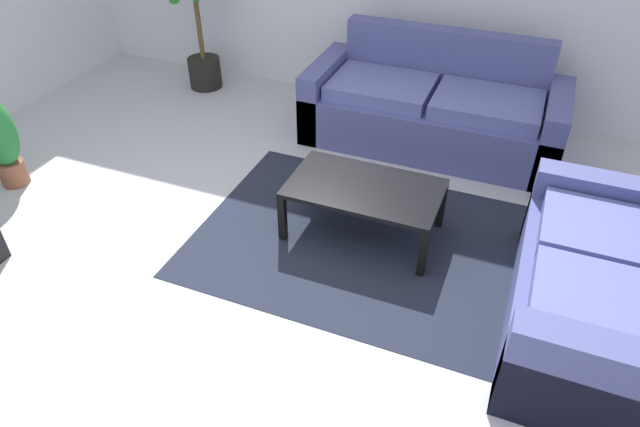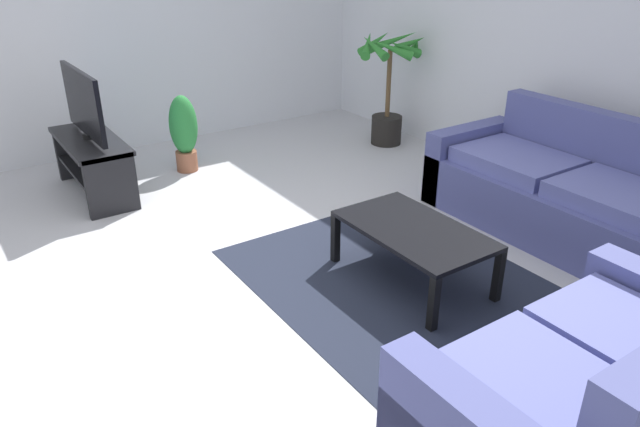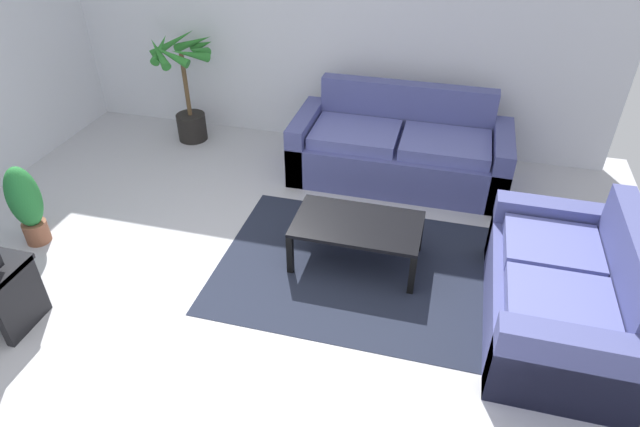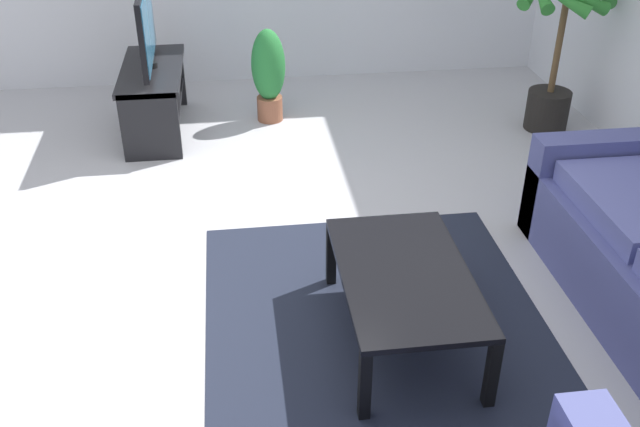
{
  "view_description": "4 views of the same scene",
  "coord_description": "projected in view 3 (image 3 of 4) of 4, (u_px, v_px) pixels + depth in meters",
  "views": [
    {
      "loc": [
        1.63,
        -2.13,
        2.51
      ],
      "look_at": [
        0.62,
        0.38,
        0.46
      ],
      "focal_mm": 31.44,
      "sensor_mm": 36.0,
      "label": 1
    },
    {
      "loc": [
        3.24,
        -1.57,
        2.11
      ],
      "look_at": [
        0.38,
        0.36,
        0.47
      ],
      "focal_mm": 33.25,
      "sensor_mm": 36.0,
      "label": 2
    },
    {
      "loc": [
        1.35,
        -2.62,
        2.93
      ],
      "look_at": [
        0.52,
        0.56,
        0.63
      ],
      "focal_mm": 30.38,
      "sensor_mm": 36.0,
      "label": 3
    },
    {
      "loc": [
        3.37,
        0.11,
        2.31
      ],
      "look_at": [
        0.47,
        0.49,
        0.57
      ],
      "focal_mm": 39.94,
      "sensor_mm": 36.0,
      "label": 4
    }
  ],
  "objects": [
    {
      "name": "wall_back",
      "position": [
        331.0,
        21.0,
        5.64
      ],
      "size": [
        6.0,
        0.06,
        2.7
      ],
      "primitive_type": "cube",
      "color": "silver",
      "rests_on": "ground"
    },
    {
      "name": "potted_plant_small",
      "position": [
        26.0,
        203.0,
        4.55
      ],
      "size": [
        0.27,
        0.27,
        0.74
      ],
      "color": "brown",
      "rests_on": "ground"
    },
    {
      "name": "ground_plane",
      "position": [
        234.0,
        314.0,
        4.04
      ],
      "size": [
        6.6,
        6.6,
        0.0
      ],
      "primitive_type": "plane",
      "color": "#B2B2B7"
    },
    {
      "name": "area_rug",
      "position": [
        353.0,
        267.0,
        4.47
      ],
      "size": [
        2.2,
        1.7,
        0.01
      ],
      "primitive_type": "cube",
      "color": "#1E2333",
      "rests_on": "ground"
    },
    {
      "name": "coffee_table",
      "position": [
        357.0,
        227.0,
        4.36
      ],
      "size": [
        1.03,
        0.6,
        0.39
      ],
      "color": "black",
      "rests_on": "ground"
    },
    {
      "name": "couch_loveseat",
      "position": [
        561.0,
        296.0,
        3.77
      ],
      "size": [
        0.9,
        1.57,
        0.9
      ],
      "color": "#4C518C",
      "rests_on": "ground"
    },
    {
      "name": "couch_main",
      "position": [
        399.0,
        152.0,
        5.49
      ],
      "size": [
        2.14,
        0.9,
        0.9
      ],
      "color": "#4C518C",
      "rests_on": "ground"
    },
    {
      "name": "potted_palm",
      "position": [
        187.0,
        87.0,
        6.03
      ],
      "size": [
        0.81,
        0.78,
        1.21
      ],
      "color": "black",
      "rests_on": "ground"
    }
  ]
}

